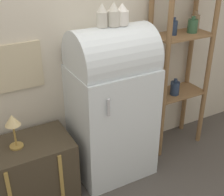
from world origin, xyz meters
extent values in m
plane|color=#4C4742|center=(0.00, 0.00, 0.00)|extent=(12.00, 12.00, 0.00)
cube|color=beige|center=(0.00, 0.58, 1.35)|extent=(7.00, 0.05, 2.70)
cube|color=#C6B793|center=(-0.80, 0.54, 1.14)|extent=(0.54, 0.02, 0.39)
cube|color=silver|center=(0.00, 0.27, 0.55)|extent=(0.71, 0.56, 1.09)
cylinder|color=silver|center=(0.00, 0.27, 1.18)|extent=(0.70, 0.53, 0.53)
cylinder|color=#B7B7BC|center=(-0.20, -0.03, 0.90)|extent=(0.02, 0.02, 0.14)
cube|color=#423828|center=(-0.82, 0.27, 0.28)|extent=(0.76, 0.47, 0.57)
cube|color=#AD8942|center=(-0.61, 0.03, 0.28)|extent=(0.03, 0.01, 0.51)
cylinder|color=olive|center=(0.55, 0.22, 0.94)|extent=(0.05, 0.05, 1.87)
cylinder|color=olive|center=(1.10, 0.22, 0.94)|extent=(0.05, 0.05, 1.87)
cylinder|color=olive|center=(0.55, 0.51, 0.94)|extent=(0.05, 0.05, 1.87)
cylinder|color=olive|center=(1.10, 0.51, 0.94)|extent=(0.05, 0.05, 1.87)
cube|color=olive|center=(0.83, 0.36, 0.61)|extent=(0.58, 0.32, 0.02)
cube|color=olive|center=(0.83, 0.36, 1.24)|extent=(0.58, 0.32, 0.02)
cylinder|color=#23334C|center=(0.73, 0.38, 1.31)|extent=(0.07, 0.07, 0.13)
cylinder|color=#23334C|center=(0.73, 0.38, 1.40)|extent=(0.03, 0.03, 0.03)
cylinder|color=#7F6647|center=(1.01, 0.39, 1.33)|extent=(0.08, 0.08, 0.16)
cylinder|color=#7F6647|center=(1.01, 0.39, 1.43)|extent=(0.03, 0.03, 0.04)
cylinder|color=#23334C|center=(0.77, 0.32, 0.69)|extent=(0.09, 0.09, 0.14)
cylinder|color=#23334C|center=(0.77, 0.32, 0.78)|extent=(0.04, 0.04, 0.03)
cylinder|color=#335B3D|center=(0.95, 0.36, 1.31)|extent=(0.10, 0.10, 0.13)
cylinder|color=#335B3D|center=(0.95, 0.36, 1.39)|extent=(0.04, 0.04, 0.03)
cylinder|color=beige|center=(-0.08, 0.28, 1.51)|extent=(0.09, 0.09, 0.12)
cone|color=beige|center=(-0.08, 0.28, 1.60)|extent=(0.08, 0.08, 0.06)
cylinder|color=beige|center=(0.01, 0.26, 1.51)|extent=(0.10, 0.10, 0.12)
cone|color=beige|center=(0.01, 0.26, 1.60)|extent=(0.08, 0.08, 0.07)
cylinder|color=white|center=(0.09, 0.26, 1.50)|extent=(0.10, 0.10, 0.11)
cone|color=white|center=(0.09, 0.26, 1.59)|extent=(0.09, 0.09, 0.06)
cylinder|color=#AD8942|center=(-0.88, 0.27, 0.58)|extent=(0.11, 0.11, 0.02)
cylinder|color=#AD8942|center=(-0.88, 0.27, 0.68)|extent=(0.02, 0.02, 0.19)
cone|color=#DBC184|center=(-0.88, 0.27, 0.82)|extent=(0.12, 0.12, 0.09)
camera|label=1|loc=(-1.20, -1.91, 2.08)|focal=50.00mm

